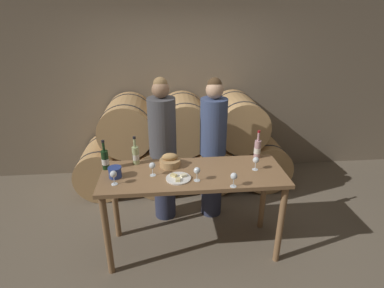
{
  "coord_description": "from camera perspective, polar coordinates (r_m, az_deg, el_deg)",
  "views": [
    {
      "loc": [
        -0.26,
        -2.59,
        2.38
      ],
      "look_at": [
        0.0,
        0.13,
        1.19
      ],
      "focal_mm": 28.0,
      "sensor_mm": 36.0,
      "label": 1
    }
  ],
  "objects": [
    {
      "name": "ground_plane",
      "position": [
        3.53,
        0.21,
        -18.96
      ],
      "size": [
        10.0,
        10.0,
        0.0
      ],
      "primitive_type": "plane",
      "color": "#726654"
    },
    {
      "name": "stone_wall_back",
      "position": [
        4.6,
        -2.16,
        13.66
      ],
      "size": [
        10.0,
        0.12,
        3.2
      ],
      "color": "gray",
      "rests_on": "ground_plane"
    },
    {
      "name": "barrel_stack",
      "position": [
        4.35,
        -1.54,
        -0.36
      ],
      "size": [
        3.04,
        0.87,
        1.35
      ],
      "color": "tan",
      "rests_on": "ground_plane"
    },
    {
      "name": "tasting_table",
      "position": [
        3.04,
        0.24,
        -7.59
      ],
      "size": [
        1.82,
        0.67,
        0.94
      ],
      "color": "olive",
      "rests_on": "ground_plane"
    },
    {
      "name": "person_left",
      "position": [
        3.53,
        -5.54,
        -1.21
      ],
      "size": [
        0.32,
        0.32,
        1.77
      ],
      "color": "#2D334C",
      "rests_on": "ground_plane"
    },
    {
      "name": "person_right",
      "position": [
        3.58,
        3.99,
        -0.91
      ],
      "size": [
        0.31,
        0.31,
        1.75
      ],
      "color": "#2D334C",
      "rests_on": "ground_plane"
    },
    {
      "name": "wine_bottle_red",
      "position": [
        3.12,
        -16.21,
        -2.84
      ],
      "size": [
        0.07,
        0.07,
        0.31
      ],
      "color": "#193819",
      "rests_on": "tasting_table"
    },
    {
      "name": "wine_bottle_white",
      "position": [
        3.16,
        -10.69,
        -2.04
      ],
      "size": [
        0.07,
        0.07,
        0.3
      ],
      "color": "#ADBC7F",
      "rests_on": "tasting_table"
    },
    {
      "name": "wine_bottle_rose",
      "position": [
        3.31,
        12.36,
        -0.86
      ],
      "size": [
        0.07,
        0.07,
        0.31
      ],
      "color": "#BC8E93",
      "rests_on": "tasting_table"
    },
    {
      "name": "blue_crock",
      "position": [
        2.96,
        -14.46,
        -5.15
      ],
      "size": [
        0.13,
        0.13,
        0.11
      ],
      "color": "navy",
      "rests_on": "tasting_table"
    },
    {
      "name": "bread_basket",
      "position": [
        3.09,
        -4.21,
        -3.26
      ],
      "size": [
        0.21,
        0.21,
        0.14
      ],
      "color": "tan",
      "rests_on": "tasting_table"
    },
    {
      "name": "cheese_plate",
      "position": [
        2.86,
        -2.6,
        -6.5
      ],
      "size": [
        0.24,
        0.24,
        0.04
      ],
      "color": "white",
      "rests_on": "tasting_table"
    },
    {
      "name": "wine_glass_far_left",
      "position": [
        2.82,
        -14.74,
        -5.67
      ],
      "size": [
        0.06,
        0.06,
        0.14
      ],
      "color": "white",
      "rests_on": "tasting_table"
    },
    {
      "name": "wine_glass_left",
      "position": [
        2.9,
        -7.56,
        -4.21
      ],
      "size": [
        0.06,
        0.06,
        0.14
      ],
      "color": "white",
      "rests_on": "tasting_table"
    },
    {
      "name": "wine_glass_center",
      "position": [
        2.79,
        0.96,
        -5.18
      ],
      "size": [
        0.06,
        0.06,
        0.14
      ],
      "color": "white",
      "rests_on": "tasting_table"
    },
    {
      "name": "wine_glass_right",
      "position": [
        2.72,
        7.98,
        -6.2
      ],
      "size": [
        0.06,
        0.06,
        0.14
      ],
      "color": "white",
      "rests_on": "tasting_table"
    },
    {
      "name": "wine_glass_far_right",
      "position": [
        3.05,
        12.09,
        -3.13
      ],
      "size": [
        0.06,
        0.06,
        0.14
      ],
      "color": "white",
      "rests_on": "tasting_table"
    }
  ]
}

